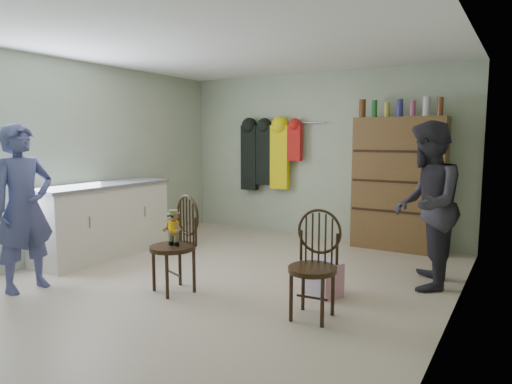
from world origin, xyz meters
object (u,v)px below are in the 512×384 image
Objects in this scene: dresser at (399,183)px; counter at (103,220)px; chair_far at (315,260)px; chair_front at (177,237)px.

counter is at bearing -144.31° from dresser.
chair_far is 2.80m from dresser.
chair_front is 1.44m from chair_far.
chair_far is (1.44, 0.10, -0.05)m from chair_front.
counter is 2.01× the size of chair_far.
chair_front is at bearing -17.99° from counter.
counter is 3.22m from chair_far.
chair_far is at bearing -90.34° from dresser.
chair_front is at bearing -116.93° from dresser.
counter is 0.91× the size of dresser.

